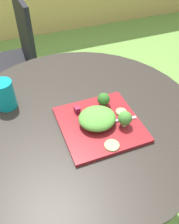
# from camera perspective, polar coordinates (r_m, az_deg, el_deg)

# --- Properties ---
(ground_plane) EXTENTS (12.00, 12.00, 0.00)m
(ground_plane) POSITION_cam_1_polar(r_m,az_deg,el_deg) (1.55, -1.55, -20.22)
(ground_plane) COLOR #669342
(patio_table) EXTENTS (0.98, 0.98, 0.73)m
(patio_table) POSITION_cam_1_polar(r_m,az_deg,el_deg) (1.14, -2.01, -9.09)
(patio_table) COLOR #28231E
(patio_table) RESTS_ON ground_plane
(patio_chair) EXTENTS (0.46, 0.46, 0.90)m
(patio_chair) POSITION_cam_1_polar(r_m,az_deg,el_deg) (1.81, -17.53, 12.68)
(patio_chair) COLOR black
(patio_chair) RESTS_ON ground_plane
(salad_plate) EXTENTS (0.29, 0.29, 0.01)m
(salad_plate) POSITION_cam_1_polar(r_m,az_deg,el_deg) (0.91, 2.47, -2.86)
(salad_plate) COLOR maroon
(salad_plate) RESTS_ON patio_table
(drinking_glass) EXTENTS (0.08, 0.08, 0.12)m
(drinking_glass) POSITION_cam_1_polar(r_m,az_deg,el_deg) (1.02, -19.28, 3.58)
(drinking_glass) COLOR #0F8C93
(drinking_glass) RESTS_ON patio_table
(fork) EXTENTS (0.15, 0.04, 0.00)m
(fork) POSITION_cam_1_polar(r_m,az_deg,el_deg) (0.91, 5.50, -2.18)
(fork) COLOR silver
(fork) RESTS_ON salad_plate
(lettuce_mound) EXTENTS (0.14, 0.13, 0.05)m
(lettuce_mound) POSITION_cam_1_polar(r_m,az_deg,el_deg) (0.89, 1.81, -1.47)
(lettuce_mound) COLOR #519338
(lettuce_mound) RESTS_ON salad_plate
(broccoli_floret_0) EXTENTS (0.05, 0.05, 0.06)m
(broccoli_floret_0) POSITION_cam_1_polar(r_m,az_deg,el_deg) (0.96, 3.35, 2.98)
(broccoli_floret_0) COLOR #99B770
(broccoli_floret_0) RESTS_ON salad_plate
(broccoli_floret_1) EXTENTS (0.05, 0.05, 0.06)m
(broccoli_floret_1) POSITION_cam_1_polar(r_m,az_deg,el_deg) (0.88, 8.32, -1.48)
(broccoli_floret_1) COLOR #99B770
(broccoli_floret_1) RESTS_ON salad_plate
(cucumber_slice_0) EXTENTS (0.05, 0.05, 0.01)m
(cucumber_slice_0) POSITION_cam_1_polar(r_m,az_deg,el_deg) (0.84, 5.27, -7.78)
(cucumber_slice_0) COLOR #8EB766
(cucumber_slice_0) RESTS_ON salad_plate
(cucumber_slice_1) EXTENTS (0.04, 0.04, 0.01)m
(cucumber_slice_1) POSITION_cam_1_polar(r_m,az_deg,el_deg) (0.95, 7.43, 0.01)
(cucumber_slice_1) COLOR #8EB766
(cucumber_slice_1) RESTS_ON salad_plate
(beet_chunk_0) EXTENTS (0.02, 0.03, 0.02)m
(beet_chunk_0) POSITION_cam_1_polar(r_m,az_deg,el_deg) (0.94, -2.94, 0.58)
(beet_chunk_0) COLOR maroon
(beet_chunk_0) RESTS_ON salad_plate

